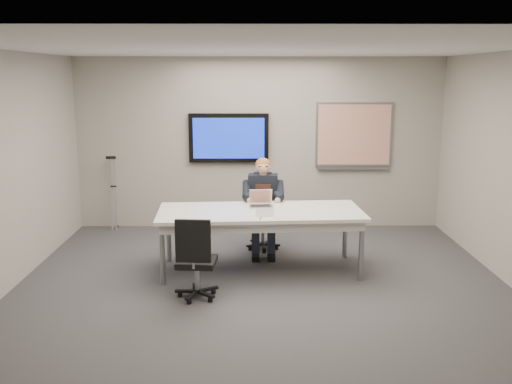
{
  "coord_description": "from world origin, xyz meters",
  "views": [
    {
      "loc": [
        -0.13,
        -6.34,
        2.52
      ],
      "look_at": [
        -0.07,
        0.94,
        1.01
      ],
      "focal_mm": 40.0,
      "sensor_mm": 36.0,
      "label": 1
    }
  ],
  "objects_px": {
    "office_chair_far": "(263,228)",
    "seated_person": "(263,216)",
    "laptop": "(261,202)",
    "conference_table": "(260,217)",
    "office_chair_near": "(196,273)"
  },
  "relations": [
    {
      "from": "seated_person",
      "to": "laptop",
      "type": "height_order",
      "value": "seated_person"
    },
    {
      "from": "office_chair_near",
      "to": "seated_person",
      "type": "distance_m",
      "value": 1.89
    },
    {
      "from": "office_chair_near",
      "to": "seated_person",
      "type": "xyz_separation_m",
      "value": [
        0.79,
        1.7,
        0.24
      ]
    },
    {
      "from": "seated_person",
      "to": "laptop",
      "type": "relative_size",
      "value": 4.27
    },
    {
      "from": "conference_table",
      "to": "seated_person",
      "type": "bearing_deg",
      "value": 82.58
    },
    {
      "from": "seated_person",
      "to": "conference_table",
      "type": "bearing_deg",
      "value": -90.13
    },
    {
      "from": "conference_table",
      "to": "seated_person",
      "type": "xyz_separation_m",
      "value": [
        0.05,
        0.73,
        -0.17
      ]
    },
    {
      "from": "office_chair_far",
      "to": "seated_person",
      "type": "distance_m",
      "value": 0.35
    },
    {
      "from": "conference_table",
      "to": "office_chair_near",
      "type": "relative_size",
      "value": 2.74
    },
    {
      "from": "conference_table",
      "to": "office_chair_near",
      "type": "xyz_separation_m",
      "value": [
        -0.74,
        -0.97,
        -0.41
      ]
    },
    {
      "from": "seated_person",
      "to": "office_chair_near",
      "type": "bearing_deg",
      "value": -111.03
    },
    {
      "from": "conference_table",
      "to": "office_chair_far",
      "type": "xyz_separation_m",
      "value": [
        0.06,
        0.98,
        -0.41
      ]
    },
    {
      "from": "laptop",
      "to": "seated_person",
      "type": "bearing_deg",
      "value": 80.4
    },
    {
      "from": "conference_table",
      "to": "laptop",
      "type": "relative_size",
      "value": 8.41
    },
    {
      "from": "seated_person",
      "to": "laptop",
      "type": "distance_m",
      "value": 0.58
    }
  ]
}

